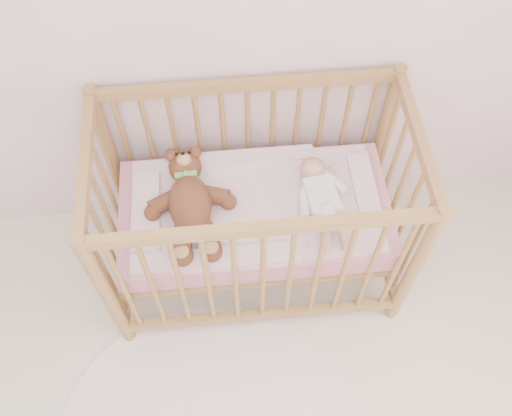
{
  "coord_description": "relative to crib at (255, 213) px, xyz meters",
  "views": [
    {
      "loc": [
        0.16,
        0.25,
        2.71
      ],
      "look_at": [
        0.29,
        1.55,
        0.62
      ],
      "focal_mm": 40.0,
      "sensor_mm": 36.0,
      "label": 1
    }
  ],
  "objects": [
    {
      "name": "mattress",
      "position": [
        0.0,
        0.0,
        -0.01
      ],
      "size": [
        1.22,
        0.62,
        0.13
      ],
      "primitive_type": "cube",
      "color": "pink",
      "rests_on": "crib"
    },
    {
      "name": "blanket",
      "position": [
        0.0,
        0.0,
        0.06
      ],
      "size": [
        1.1,
        0.58,
        0.06
      ],
      "primitive_type": null,
      "color": "#D290A6",
      "rests_on": "mattress"
    },
    {
      "name": "baby",
      "position": [
        0.29,
        -0.02,
        0.14
      ],
      "size": [
        0.3,
        0.53,
        0.12
      ],
      "primitive_type": null,
      "rotation": [
        0.0,
        0.0,
        0.12
      ],
      "color": "white",
      "rests_on": "blanket"
    },
    {
      "name": "teddy_bear",
      "position": [
        -0.28,
        -0.02,
        0.15
      ],
      "size": [
        0.46,
        0.62,
        0.16
      ],
      "primitive_type": null,
      "rotation": [
        0.0,
        0.0,
        0.08
      ],
      "color": "brown",
      "rests_on": "blanket"
    },
    {
      "name": "wall_back",
      "position": [
        -0.29,
        0.4,
        0.85
      ],
      "size": [
        4.0,
        0.02,
        2.7
      ],
      "primitive_type": "cube",
      "color": "white",
      "rests_on": "floor"
    },
    {
      "name": "crib",
      "position": [
        0.0,
        0.0,
        0.0
      ],
      "size": [
        1.36,
        0.76,
        1.0
      ],
      "primitive_type": null,
      "color": "#A77B47",
      "rests_on": "floor"
    }
  ]
}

